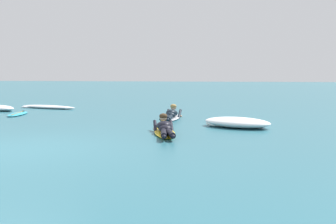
{
  "coord_description": "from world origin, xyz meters",
  "views": [
    {
      "loc": [
        4.64,
        -7.75,
        1.58
      ],
      "look_at": [
        2.32,
        4.96,
        0.36
      ],
      "focal_mm": 44.2,
      "sensor_mm": 36.0,
      "label": 1
    }
  ],
  "objects": [
    {
      "name": "surfer_near",
      "position": [
        2.64,
        2.69,
        0.14
      ],
      "size": [
        1.07,
        2.55,
        0.54
      ],
      "color": "yellow",
      "rests_on": "ground"
    },
    {
      "name": "whitewater_back",
      "position": [
        -3.97,
        9.43,
        0.07
      ],
      "size": [
        2.99,
        1.26,
        0.15
      ],
      "color": "white",
      "rests_on": "ground"
    },
    {
      "name": "drifting_surfboard",
      "position": [
        -3.82,
        6.63,
        0.03
      ],
      "size": [
        0.97,
        1.96,
        0.16
      ],
      "color": "#2DB2D1",
      "rests_on": "ground"
    },
    {
      "name": "surfer_far",
      "position": [
        2.21,
        6.1,
        0.14
      ],
      "size": [
        0.55,
        2.49,
        0.55
      ],
      "color": "silver",
      "rests_on": "ground"
    },
    {
      "name": "whitewater_mid_right",
      "position": [
        4.47,
        4.4,
        0.14
      ],
      "size": [
        2.28,
        1.8,
        0.3
      ],
      "color": "white",
      "rests_on": "ground"
    },
    {
      "name": "ground_plane",
      "position": [
        0.0,
        10.0,
        0.0
      ],
      "size": [
        120.0,
        120.0,
        0.0
      ],
      "primitive_type": "plane",
      "color": "#2D6B7A"
    }
  ]
}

